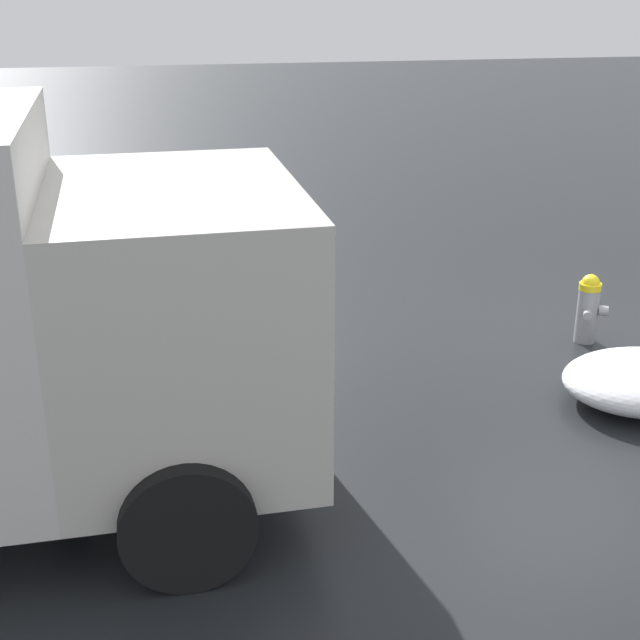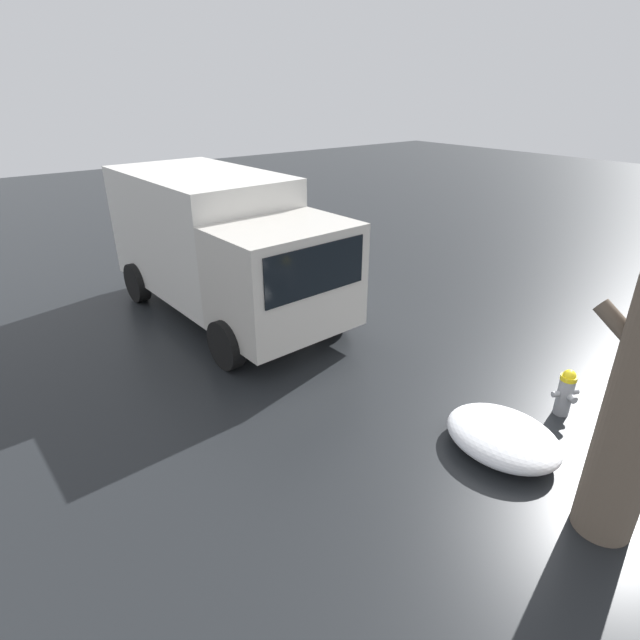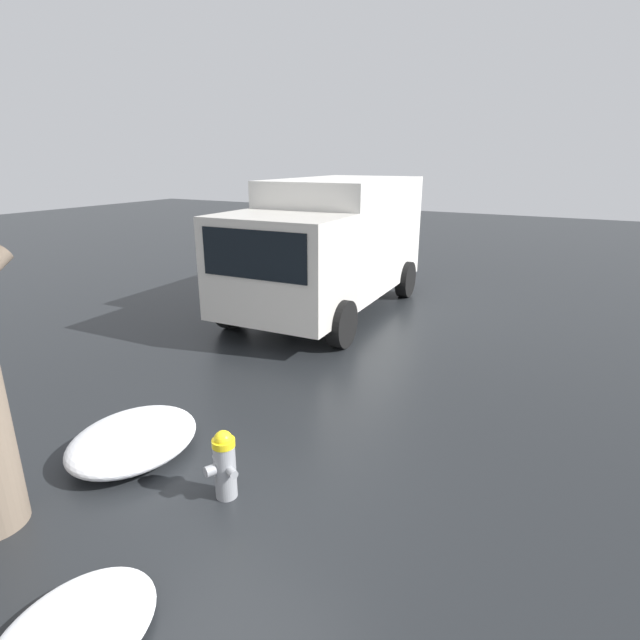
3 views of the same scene
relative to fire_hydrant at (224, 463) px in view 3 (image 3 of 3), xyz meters
The scene contains 6 objects.
ground_plane 0.39m from the fire_hydrant, 25.64° to the right, with size 60.00×60.00×0.00m, color black.
fire_hydrant is the anchor object (origin of this frame).
delivery_truck 7.08m from the fire_hydrant, 18.20° to the left, with size 6.14×2.95×2.93m.
pedestrian 5.82m from the fire_hydrant, 24.80° to the left, with size 0.37×0.37×1.70m.
snow_pile_by_hydrant 1.46m from the fire_hydrant, 86.45° to the left, with size 1.59×1.32×0.41m.
snow_pile_curbside 1.86m from the fire_hydrant, behind, with size 1.24×0.98×0.20m.
Camera 3 is at (-3.41, -2.96, 3.37)m, focal length 28.00 mm.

